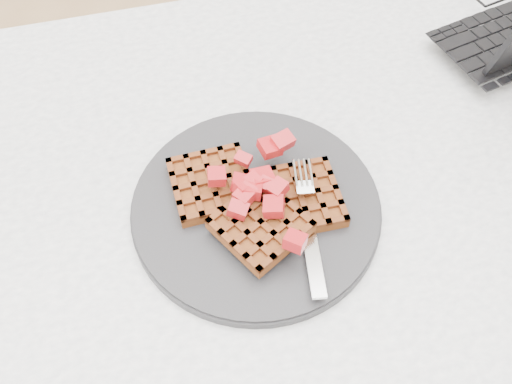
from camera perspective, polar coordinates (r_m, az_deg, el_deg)
ground at (r=1.39m, az=4.08°, el=-17.37°), size 4.00×4.00×0.00m
table at (r=0.80m, az=6.75°, el=-3.89°), size 1.20×0.80×0.75m
plate at (r=0.67m, az=0.00°, el=-1.54°), size 0.29×0.29×0.02m
waffles at (r=0.66m, az=0.10°, el=-0.89°), size 0.19×0.18×0.03m
strawberry_pile at (r=0.64m, az=0.00°, el=0.71°), size 0.15×0.15×0.02m
fork at (r=0.65m, az=5.16°, el=-2.87°), size 0.06×0.18×0.02m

